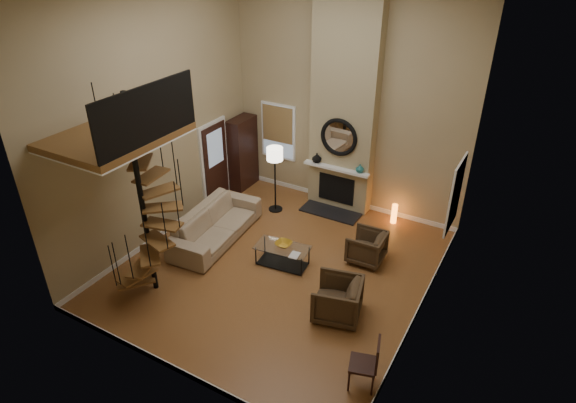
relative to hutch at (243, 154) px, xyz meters
The scene contains 32 objects.
ground 4.02m from the hutch, 45.05° to the right, with size 6.00×6.50×0.01m, color #A36834.
back_wall 3.33m from the hutch, ahead, with size 6.00×0.02×5.50m, color tan.
front_wall 6.86m from the hutch, 65.35° to the right, with size 6.00×0.02×5.50m, color tan.
left_wall 3.31m from the hutch, 94.96° to the right, with size 0.02×6.50×5.50m, color tan.
right_wall 6.64m from the hutch, 25.64° to the right, with size 0.02×6.50×5.50m, color tan.
baseboard_back 2.94m from the hutch, ahead, with size 6.00×0.02×0.12m, color white.
baseboard_front 6.67m from the hutch, 65.32° to the right, with size 6.00×0.02×0.12m, color white.
baseboard_left 2.91m from the hutch, 94.76° to the right, with size 0.02×6.50×0.12m, color white.
baseboard_right 6.44m from the hutch, 25.68° to the right, with size 0.02×6.50×0.12m, color white.
chimney_breast 3.31m from the hutch, ahead, with size 1.60×0.38×5.50m, color tan.
hearth 2.92m from the hutch, ahead, with size 1.50×0.60×0.04m, color black.
firebox 2.79m from the hutch, ahead, with size 0.95×0.02×0.72m, color black.
mantel 2.77m from the hutch, ahead, with size 1.70×0.18×0.06m, color white.
mirror_frame 2.94m from the hutch, ahead, with size 0.94×0.94×0.10m, color black.
mirror_disc 2.94m from the hutch, ahead, with size 0.80×0.80×0.01m, color white.
vase_left 2.24m from the hutch, ahead, with size 0.24×0.24×0.25m, color black.
vase_right 3.38m from the hutch, ahead, with size 0.20×0.20×0.21m, color #1A5B5C.
window_back 1.18m from the hutch, 27.98° to the left, with size 1.02×0.06×1.52m.
window_right 5.82m from the hutch, ahead, with size 0.06×1.02×1.52m.
entry_door 0.99m from the hutch, 101.41° to the right, with size 0.10×1.05×2.16m.
loft 5.16m from the hutch, 81.09° to the right, with size 1.70×2.20×1.09m.
spiral_stair 4.73m from the hutch, 77.89° to the right, with size 1.47×1.47×4.06m.
hutch is the anchor object (origin of this frame).
sofa 2.77m from the hutch, 69.49° to the right, with size 2.60×1.01×0.76m, color tan.
armchair_near 4.68m from the hutch, 20.68° to the right, with size 0.73×0.75×0.69m, color #453320.
armchair_far 5.72m from the hutch, 37.50° to the right, with size 0.84×0.87×0.79m, color #453320.
coffee_table 3.91m from the hutch, 43.60° to the right, with size 1.20×0.70×0.44m.
bowl 3.84m from the hutch, 43.06° to the right, with size 0.34×0.34×0.09m, color #C08D21.
book 4.24m from the hutch, 41.80° to the right, with size 0.19×0.26×0.02m, color gray.
floor_lamp 1.70m from the hutch, 26.53° to the right, with size 0.40×0.40×1.71m.
accent_lamp 4.35m from the hutch, ahead, with size 0.14×0.14×0.49m, color orange.
side_chair 7.29m from the hutch, 40.55° to the right, with size 0.52×0.51×0.93m.
Camera 1 is at (4.30, -7.17, 6.33)m, focal length 30.44 mm.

